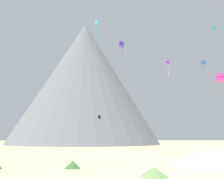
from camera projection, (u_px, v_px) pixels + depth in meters
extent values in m
plane|color=#C6B284|center=(168.00, 175.00, 25.30)|extent=(400.00, 400.00, 0.00)
ellipsoid|color=#C6B284|center=(172.00, 161.00, 39.70)|extent=(27.58, 22.85, 2.20)
cone|color=#668C4C|center=(154.00, 172.00, 24.05)|extent=(3.30, 3.30, 0.86)
cone|color=#386633|center=(73.00, 165.00, 30.38)|extent=(2.36, 2.36, 0.82)
cone|color=slate|center=(84.00, 83.00, 125.61)|extent=(74.19, 74.19, 52.46)
cone|color=slate|center=(78.00, 109.00, 126.97)|extent=(37.47, 37.47, 30.52)
cube|color=#D1339E|center=(221.00, 79.00, 50.76)|extent=(1.62, 1.64, 0.64)
cube|color=#D1339E|center=(221.00, 76.00, 50.87)|extent=(1.62, 1.64, 0.64)
cylinder|color=orange|center=(223.00, 87.00, 50.57)|extent=(0.11, 0.12, 2.06)
cube|color=blue|center=(203.00, 64.00, 69.75)|extent=(1.22, 1.22, 0.57)
cube|color=blue|center=(203.00, 62.00, 69.82)|extent=(1.22, 1.22, 0.57)
cylinder|color=blue|center=(204.00, 70.00, 69.51)|extent=(0.08, 0.38, 2.65)
cube|color=#5138B2|center=(121.00, 45.00, 85.44)|extent=(1.51, 1.43, 0.82)
cube|color=#5138B2|center=(121.00, 43.00, 85.57)|extent=(1.51, 1.43, 0.82)
cylinder|color=#5138B2|center=(122.00, 52.00, 85.14)|extent=(0.14, 0.48, 3.44)
cube|color=teal|center=(214.00, 28.00, 64.93)|extent=(0.66, 0.12, 0.98)
cylinder|color=teal|center=(214.00, 37.00, 64.58)|extent=(0.23, 0.16, 3.48)
cube|color=black|center=(99.00, 117.00, 63.33)|extent=(0.59, 0.65, 0.87)
cone|color=#33BCDB|center=(96.00, 23.00, 60.08)|extent=(0.90, 1.25, 1.28)
cylinder|color=#33BCDB|center=(97.00, 37.00, 59.64)|extent=(0.48, 0.74, 4.39)
cube|color=purple|center=(168.00, 64.00, 79.99)|extent=(0.93, 0.88, 0.52)
cube|color=purple|center=(168.00, 62.00, 80.08)|extent=(0.93, 0.88, 0.52)
cylinder|color=white|center=(168.00, 70.00, 79.70)|extent=(0.12, 0.09, 3.44)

